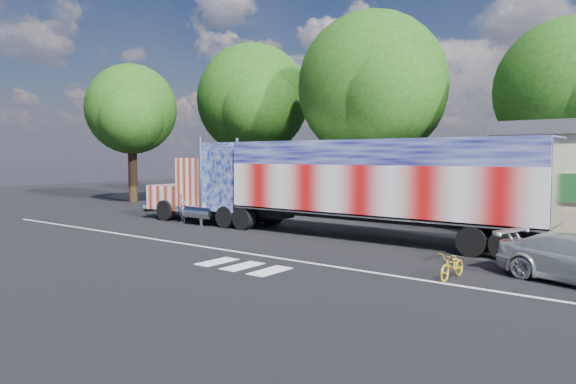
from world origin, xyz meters
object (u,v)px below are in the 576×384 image
Objects in this scene: semi_truck at (323,183)px; tree_ne_a at (571,90)px; coach_bus at (347,184)px; woman at (182,208)px; tree_n_mid at (374,87)px; tree_w_a at (132,110)px; tree_nw_a at (254,100)px; bicycle at (453,266)px.

tree_ne_a is at bearing 60.04° from semi_truck.
coach_bus is 7.95× the size of woman.
tree_n_mid is at bearing 86.91° from woman.
semi_truck is 22.51m from tree_w_a.
tree_n_mid reaches higher than tree_w_a.
tree_w_a reaches higher than semi_truck.
tree_n_mid reaches higher than woman.
tree_nw_a is (-8.40, 15.74, 7.83)m from woman.
coach_bus is at bearing -76.86° from tree_n_mid.
woman is at bearing -171.16° from semi_truck.
coach_bus is 17.08m from bicycle.
woman is at bearing -25.72° from tree_w_a.
woman reaches higher than bicycle.
tree_ne_a is (0.09, 19.13, 7.17)m from bicycle.
coach_bus is 9.31m from tree_n_mid.
coach_bus reaches higher than woman.
tree_w_a is 10.61m from tree_nw_a.
semi_truck is at bearing -66.99° from coach_bus.
woman is at bearing -103.76° from tree_n_mid.
tree_nw_a reaches higher than woman.
bicycle is at bearing -56.19° from tree_n_mid.
semi_truck is at bearing 151.73° from bicycle.
tree_ne_a reaches higher than semi_truck.
tree_w_a is 0.81× the size of tree_nw_a.
tree_w_a is at bearing 167.01° from semi_truck.
tree_ne_a reaches higher than woman.
tree_ne_a reaches higher than tree_w_a.
tree_n_mid is 1.21× the size of tree_ne_a.
tree_ne_a is (29.49, 9.10, 0.20)m from tree_w_a.
semi_truck reaches higher than woman.
tree_ne_a is at bearing -0.90° from tree_nw_a.
tree_ne_a is (8.09, 14.03, 5.14)m from semi_truck.
tree_nw_a is 24.94m from tree_ne_a.
tree_n_mid is (16.69, 8.95, 1.38)m from tree_w_a.
tree_nw_a reaches higher than tree_w_a.
tree_nw_a reaches higher than bicycle.
tree_nw_a is 12.13m from tree_n_mid.
tree_n_mid is (12.12, -0.54, 0.10)m from tree_nw_a.
bicycle is at bearing -48.57° from coach_bus.
tree_w_a is at bearing 164.95° from woman.
semi_truck is 15.97m from tree_n_mid.
tree_ne_a is at bearing 29.33° from coach_bus.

